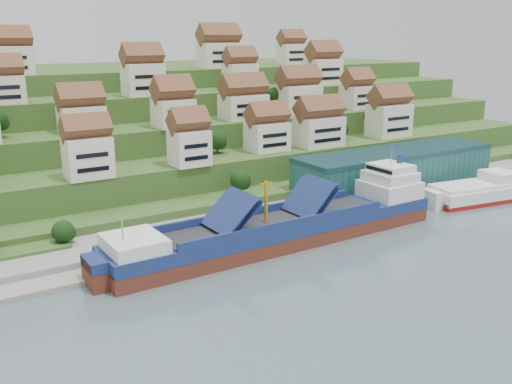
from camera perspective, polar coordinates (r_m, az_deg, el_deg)
ground at (r=116.96m, az=1.40°, el=-5.71°), size 300.00×300.00×0.00m
quay at (r=139.09m, az=4.89°, el=-1.80°), size 180.00×14.00×2.20m
hillside at (r=206.05m, az=-14.71°, el=6.15°), size 260.00×128.00×31.00m
hillside_village at (r=163.43m, az=-9.16°, el=8.78°), size 156.61×63.44×28.52m
hillside_trees at (r=151.97m, az=-10.42°, el=6.26°), size 136.41×62.45×32.10m
warehouse at (r=159.57m, az=13.77°, el=2.33°), size 60.00×15.00×10.00m
flagpole at (r=132.56m, az=5.59°, el=-0.08°), size 1.28×0.16×8.00m
cargo_ship at (r=119.98m, az=3.37°, el=-3.55°), size 75.86×13.01×16.75m
second_ship at (r=160.38m, az=21.44°, el=-0.00°), size 28.91×14.12×8.04m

